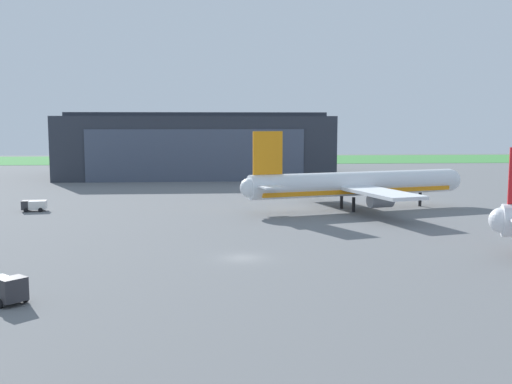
{
  "coord_description": "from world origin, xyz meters",
  "views": [
    {
      "loc": [
        -3.43,
        -67.11,
        15.37
      ],
      "look_at": [
        2.56,
        14.48,
        5.88
      ],
      "focal_mm": 42.19,
      "sensor_mm": 36.0,
      "label": 1
    }
  ],
  "objects_px": {
    "maintenance_hangar": "(197,146)",
    "ops_van": "(5,288)",
    "airliner_far_right": "(356,185)",
    "fuel_bowser": "(34,205)"
  },
  "relations": [
    {
      "from": "maintenance_hangar",
      "to": "ops_van",
      "type": "relative_size",
      "value": 15.91
    },
    {
      "from": "airliner_far_right",
      "to": "ops_van",
      "type": "distance_m",
      "value": 67.66
    },
    {
      "from": "maintenance_hangar",
      "to": "ops_van",
      "type": "height_order",
      "value": "maintenance_hangar"
    },
    {
      "from": "maintenance_hangar",
      "to": "airliner_far_right",
      "type": "distance_m",
      "value": 78.45
    },
    {
      "from": "maintenance_hangar",
      "to": "fuel_bowser",
      "type": "bearing_deg",
      "value": -110.79
    },
    {
      "from": "maintenance_hangar",
      "to": "airliner_far_right",
      "type": "xyz_separation_m",
      "value": [
        29.52,
        -72.56,
        -4.19
      ]
    },
    {
      "from": "airliner_far_right",
      "to": "ops_van",
      "type": "xyz_separation_m",
      "value": [
        -43.08,
        -52.08,
        -3.24
      ]
    },
    {
      "from": "airliner_far_right",
      "to": "ops_van",
      "type": "relative_size",
      "value": 8.94
    },
    {
      "from": "fuel_bowser",
      "to": "ops_van",
      "type": "xyz_separation_m",
      "value": [
        13.12,
        -54.35,
        0.15
      ]
    },
    {
      "from": "airliner_far_right",
      "to": "fuel_bowser",
      "type": "distance_m",
      "value": 56.35
    }
  ]
}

